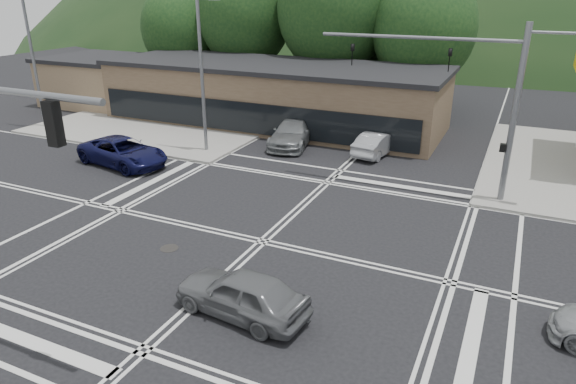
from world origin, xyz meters
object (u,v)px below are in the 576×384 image
at_px(car_queue_a, 377,143).
at_px(car_blue_west, 123,152).
at_px(car_northbound, 293,133).
at_px(car_queue_b, 397,129).
at_px(car_grey_center, 242,293).

bearing_deg(car_queue_a, car_blue_west, 41.42).
xyz_separation_m(car_queue_a, car_northbound, (-5.34, -0.27, 0.11)).
bearing_deg(car_northbound, car_queue_b, 25.58).
relative_size(car_grey_center, car_queue_b, 1.04).
height_order(car_queue_b, car_northbound, car_northbound).
bearing_deg(car_northbound, car_grey_center, -80.16).
bearing_deg(car_blue_west, car_northbound, -32.97).
bearing_deg(car_queue_b, car_blue_west, 37.09).
relative_size(car_blue_west, car_queue_a, 1.31).
bearing_deg(car_queue_a, car_northbound, 11.96).
bearing_deg(car_queue_b, car_grey_center, 85.69).
bearing_deg(car_queue_a, car_queue_b, -85.75).
height_order(car_blue_west, car_queue_a, car_blue_west).
distance_m(car_grey_center, car_queue_b, 21.00).
relative_size(car_queue_a, car_northbound, 0.76).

